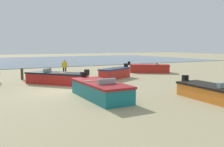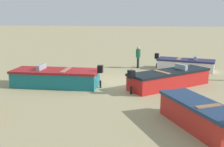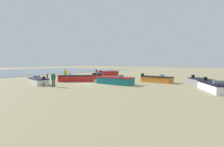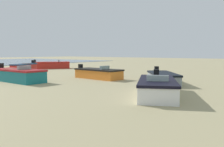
{
  "view_description": "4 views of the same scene",
  "coord_description": "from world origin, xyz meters",
  "views": [
    {
      "loc": [
        4.49,
        14.94,
        2.9
      ],
      "look_at": [
        -3.11,
        0.85,
        1.1
      ],
      "focal_mm": 38.36,
      "sensor_mm": 36.0,
      "label": 1
    },
    {
      "loc": [
        -15.3,
        -2.26,
        3.93
      ],
      "look_at": [
        -2.36,
        -0.4,
        1.07
      ],
      "focal_mm": 43.29,
      "sensor_mm": 36.0,
      "label": 2
    },
    {
      "loc": [
        16.82,
        15.81,
        2.75
      ],
      "look_at": [
        -5.41,
        -0.62,
        0.99
      ],
      "focal_mm": 28.45,
      "sensor_mm": 36.0,
      "label": 3
    },
    {
      "loc": [
        8.32,
        19.18,
        2.16
      ],
      "look_at": [
        -3.77,
        9.8,
        0.8
      ],
      "focal_mm": 37.89,
      "sensor_mm": 36.0,
      "label": 4
    }
  ],
  "objects": [
    {
      "name": "boat_red_0",
      "position": [
        -6.05,
        -4.03,
        0.49
      ],
      "size": [
        3.81,
        2.72,
        1.27
      ],
      "rotation": [
        0.0,
        0.0,
        5.19
      ],
      "color": "red",
      "rests_on": "ground"
    },
    {
      "name": "mooring_post_near_water",
      "position": [
        1.54,
        -7.33,
        0.5
      ],
      "size": [
        0.23,
        0.23,
        1.0
      ],
      "primitive_type": "cylinder",
      "color": "#3E341A",
      "rests_on": "ground"
    },
    {
      "name": "boat_teal_3",
      "position": [
        -1.21,
        2.94,
        0.48
      ],
      "size": [
        1.77,
        5.07,
        1.25
      ],
      "rotation": [
        0.0,
        0.0,
        0.0
      ],
      "color": "#166B78",
      "rests_on": "ground"
    },
    {
      "name": "tidal_water",
      "position": [
        0.0,
        -36.0,
        0.03
      ],
      "size": [
        80.0,
        36.0,
        0.06
      ],
      "primitive_type": "cube",
      "color": "slate",
      "rests_on": "ground"
    },
    {
      "name": "boat_red_6",
      "position": [
        -11.94,
        -6.64,
        0.46
      ],
      "size": [
        4.55,
        3.96,
        1.23
      ],
      "rotation": [
        0.0,
        0.0,
        0.94
      ],
      "color": "red",
      "rests_on": "ground"
    },
    {
      "name": "boat_orange_2",
      "position": [
        -6.4,
        6.32,
        0.42
      ],
      "size": [
        1.95,
        4.57,
        1.13
      ],
      "rotation": [
        0.0,
        0.0,
        6.21
      ],
      "color": "orange",
      "rests_on": "ground"
    },
    {
      "name": "beach_walker_distant",
      "position": [
        -2.7,
        -8.5,
        0.95
      ],
      "size": [
        0.53,
        0.43,
        1.62
      ],
      "rotation": [
        0.0,
        0.0,
        5.95
      ],
      "color": "black",
      "rests_on": "ground"
    },
    {
      "name": "ground_plane",
      "position": [
        0.0,
        0.0,
        0.0
      ],
      "size": [
        160.0,
        160.0,
        0.0
      ],
      "primitive_type": "plane",
      "color": "tan"
    },
    {
      "name": "boat_red_7",
      "position": [
        -0.48,
        -3.33,
        0.47
      ],
      "size": [
        4.34,
        4.74,
        1.23
      ],
      "rotation": [
        0.0,
        0.0,
        3.85
      ],
      "color": "red",
      "rests_on": "ground"
    }
  ]
}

